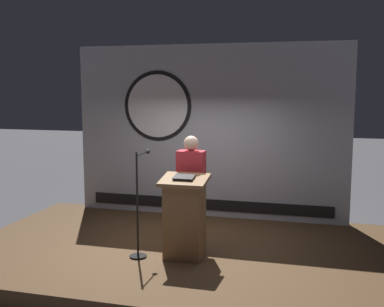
% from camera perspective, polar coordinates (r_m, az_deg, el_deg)
% --- Properties ---
extents(ground_plane, '(40.00, 40.00, 0.00)m').
position_cam_1_polar(ground_plane, '(7.34, -1.44, -13.33)').
color(ground_plane, '#4C4C51').
extents(stage_platform, '(6.40, 4.00, 0.30)m').
position_cam_1_polar(stage_platform, '(7.29, -1.45, -12.24)').
color(stage_platform, brown).
rests_on(stage_platform, ground).
extents(banner_display, '(5.01, 0.12, 3.13)m').
position_cam_1_polar(banner_display, '(8.68, 1.78, 2.64)').
color(banner_display, '#B2B7C1').
rests_on(banner_display, stage_platform).
extents(podium, '(0.64, 0.50, 1.18)m').
position_cam_1_polar(podium, '(6.64, -0.90, -7.66)').
color(podium, olive).
rests_on(podium, stage_platform).
extents(speaker_person, '(0.40, 0.26, 1.67)m').
position_cam_1_polar(speaker_person, '(7.03, -0.10, -4.49)').
color(speaker_person, black).
rests_on(speaker_person, stage_platform).
extents(microphone_stand, '(0.24, 0.59, 1.49)m').
position_cam_1_polar(microphone_stand, '(6.77, -6.35, -7.82)').
color(microphone_stand, black).
rests_on(microphone_stand, stage_platform).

